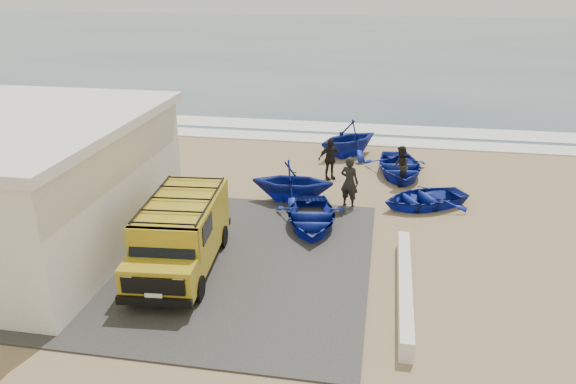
{
  "coord_description": "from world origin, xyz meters",
  "views": [
    {
      "loc": [
        4.16,
        -16.9,
        8.5
      ],
      "look_at": [
        0.95,
        1.17,
        1.2
      ],
      "focal_mm": 35.0,
      "sensor_mm": 36.0,
      "label": 1
    }
  ],
  "objects_px": {
    "boat_mid_left": "(292,181)",
    "fisherman_middle": "(400,166)",
    "fisherman_front": "(349,182)",
    "fisherman_back": "(330,159)",
    "boat_far_left": "(348,138)",
    "parapet": "(405,287)",
    "building": "(10,183)",
    "boat_near_left": "(311,217)",
    "boat_mid_right": "(399,167)",
    "van": "(181,232)",
    "boat_near_right": "(424,198)"
  },
  "relations": [
    {
      "from": "boat_mid_right",
      "to": "boat_far_left",
      "type": "relative_size",
      "value": 1.17
    },
    {
      "from": "fisherman_front",
      "to": "fisherman_middle",
      "type": "relative_size",
      "value": 1.16
    },
    {
      "from": "building",
      "to": "fisherman_front",
      "type": "bearing_deg",
      "value": 25.79
    },
    {
      "from": "fisherman_front",
      "to": "fisherman_back",
      "type": "xyz_separation_m",
      "value": [
        -1.06,
        2.91,
        -0.09
      ]
    },
    {
      "from": "fisherman_back",
      "to": "building",
      "type": "bearing_deg",
      "value": -171.07
    },
    {
      "from": "boat_mid_left",
      "to": "boat_far_left",
      "type": "bearing_deg",
      "value": -17.23
    },
    {
      "from": "boat_mid_right",
      "to": "fisherman_front",
      "type": "xyz_separation_m",
      "value": [
        -1.92,
        -3.86,
        0.6
      ]
    },
    {
      "from": "boat_mid_right",
      "to": "fisherman_middle",
      "type": "xyz_separation_m",
      "value": [
        0.01,
        -1.26,
        0.46
      ]
    },
    {
      "from": "parapet",
      "to": "fisherman_front",
      "type": "distance_m",
      "value": 6.43
    },
    {
      "from": "fisherman_back",
      "to": "boat_near_left",
      "type": "bearing_deg",
      "value": -122.73
    },
    {
      "from": "parapet",
      "to": "fisherman_middle",
      "type": "distance_m",
      "value": 8.68
    },
    {
      "from": "parapet",
      "to": "boat_mid_left",
      "type": "height_order",
      "value": "boat_mid_left"
    },
    {
      "from": "boat_mid_left",
      "to": "fisherman_front",
      "type": "height_order",
      "value": "fisherman_front"
    },
    {
      "from": "building",
      "to": "fisherman_middle",
      "type": "xyz_separation_m",
      "value": [
        12.41,
        7.66,
        -1.3
      ]
    },
    {
      "from": "parapet",
      "to": "fisherman_middle",
      "type": "xyz_separation_m",
      "value": [
        -0.09,
        8.66,
        0.59
      ]
    },
    {
      "from": "van",
      "to": "boat_near_right",
      "type": "distance_m",
      "value": 9.68
    },
    {
      "from": "parapet",
      "to": "fisherman_front",
      "type": "relative_size",
      "value": 2.99
    },
    {
      "from": "building",
      "to": "fisherman_back",
      "type": "height_order",
      "value": "building"
    },
    {
      "from": "boat_near_right",
      "to": "boat_mid_right",
      "type": "height_order",
      "value": "boat_mid_right"
    },
    {
      "from": "boat_mid_right",
      "to": "boat_far_left",
      "type": "bearing_deg",
      "value": 127.39
    },
    {
      "from": "boat_near_right",
      "to": "fisherman_middle",
      "type": "distance_m",
      "value": 2.34
    },
    {
      "from": "boat_mid_left",
      "to": "fisherman_back",
      "type": "height_order",
      "value": "fisherman_back"
    },
    {
      "from": "boat_near_left",
      "to": "fisherman_back",
      "type": "distance_m",
      "value": 5.0
    },
    {
      "from": "building",
      "to": "boat_near_left",
      "type": "bearing_deg",
      "value": 17.93
    },
    {
      "from": "building",
      "to": "parapet",
      "type": "bearing_deg",
      "value": -4.58
    },
    {
      "from": "fisherman_front",
      "to": "boat_near_left",
      "type": "bearing_deg",
      "value": 81.03
    },
    {
      "from": "fisherman_front",
      "to": "fisherman_back",
      "type": "distance_m",
      "value": 3.1
    },
    {
      "from": "van",
      "to": "boat_near_right",
      "type": "height_order",
      "value": "van"
    },
    {
      "from": "boat_near_right",
      "to": "boat_far_left",
      "type": "xyz_separation_m",
      "value": [
        -3.34,
        5.85,
        0.53
      ]
    },
    {
      "from": "parapet",
      "to": "boat_mid_left",
      "type": "bearing_deg",
      "value": 124.27
    },
    {
      "from": "boat_near_left",
      "to": "boat_far_left",
      "type": "bearing_deg",
      "value": 77.16
    },
    {
      "from": "boat_near_left",
      "to": "fisherman_front",
      "type": "xyz_separation_m",
      "value": [
        1.18,
        2.05,
        0.63
      ]
    },
    {
      "from": "boat_mid_left",
      "to": "fisherman_back",
      "type": "distance_m",
      "value": 3.0
    },
    {
      "from": "building",
      "to": "fisherman_front",
      "type": "xyz_separation_m",
      "value": [
        10.48,
        5.06,
        -1.16
      ]
    },
    {
      "from": "boat_far_left",
      "to": "fisherman_back",
      "type": "relative_size",
      "value": 1.83
    },
    {
      "from": "fisherman_front",
      "to": "fisherman_back",
      "type": "bearing_deg",
      "value": -49.19
    },
    {
      "from": "parapet",
      "to": "fisherman_front",
      "type": "xyz_separation_m",
      "value": [
        -2.02,
        6.06,
        0.73
      ]
    },
    {
      "from": "parapet",
      "to": "fisherman_middle",
      "type": "bearing_deg",
      "value": 90.6
    },
    {
      "from": "boat_mid_left",
      "to": "boat_mid_right",
      "type": "height_order",
      "value": "boat_mid_left"
    },
    {
      "from": "fisherman_middle",
      "to": "building",
      "type": "bearing_deg",
      "value": -58.33
    },
    {
      "from": "van",
      "to": "boat_mid_left",
      "type": "xyz_separation_m",
      "value": [
        2.41,
        5.77,
        -0.35
      ]
    },
    {
      "from": "fisherman_middle",
      "to": "boat_mid_right",
      "type": "bearing_deg",
      "value": -179.76
    },
    {
      "from": "building",
      "to": "van",
      "type": "xyz_separation_m",
      "value": [
        5.85,
        -0.55,
        -0.98
      ]
    },
    {
      "from": "boat_near_left",
      "to": "boat_mid_right",
      "type": "height_order",
      "value": "boat_mid_right"
    },
    {
      "from": "boat_mid_left",
      "to": "fisherman_middle",
      "type": "height_order",
      "value": "fisherman_middle"
    },
    {
      "from": "parapet",
      "to": "fisherman_front",
      "type": "bearing_deg",
      "value": 108.43
    },
    {
      "from": "boat_near_right",
      "to": "fisherman_middle",
      "type": "bearing_deg",
      "value": 174.76
    },
    {
      "from": "boat_mid_left",
      "to": "fisherman_front",
      "type": "relative_size",
      "value": 1.58
    },
    {
      "from": "building",
      "to": "van",
      "type": "relative_size",
      "value": 1.78
    },
    {
      "from": "parapet",
      "to": "boat_mid_left",
      "type": "xyz_separation_m",
      "value": [
        -4.23,
        6.21,
        0.56
      ]
    }
  ]
}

